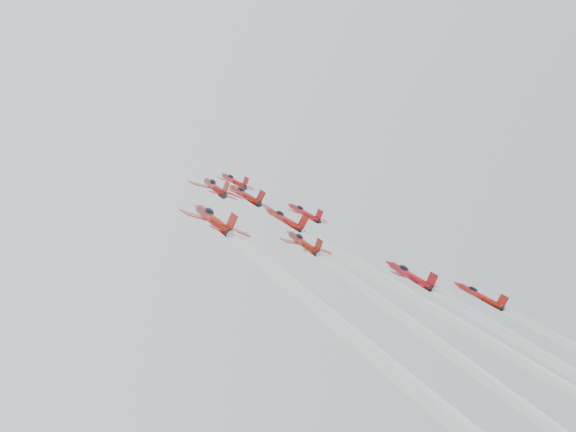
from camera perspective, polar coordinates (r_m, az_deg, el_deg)
jet_lead at (r=151.15m, az=-4.30°, el=2.79°), size 9.10×11.16×8.61m
jet_row2_left at (r=128.59m, az=-5.83°, el=2.28°), size 10.60×13.00×10.04m
jet_row2_center at (r=134.14m, az=-3.43°, el=1.68°), size 10.46×12.83×9.90m
jet_row2_right at (r=142.94m, az=1.29°, el=0.27°), size 9.21×11.30×8.72m
jet_center at (r=87.87m, az=14.21°, el=-9.21°), size 9.40×82.34×62.85m
jet_rear_farleft at (r=56.52m, az=15.42°, el=-15.88°), size 10.46×91.60×69.92m
jet_rear_left at (r=75.30m, az=17.43°, el=-12.39°), size 8.54×74.79×57.09m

